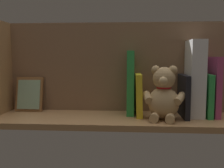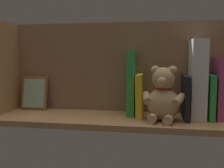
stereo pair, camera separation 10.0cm
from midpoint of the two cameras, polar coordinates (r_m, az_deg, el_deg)
name	(u,v)px [view 1 (the left image)]	position (r cm, az deg, el deg)	size (l,w,h in cm)	color
ground_plane	(112,119)	(101.92, -2.82, -7.80)	(95.80, 27.35, 2.20)	#A87A4C
shelf_back_panel	(114,67)	(110.45, -2.17, 3.73)	(95.80, 1.50, 37.70)	#886447
book_0	(214,87)	(106.26, 19.16, -0.58)	(2.21, 13.30, 23.26)	#B23F72
book_1	(206,95)	(105.61, 17.64, -2.37)	(2.08, 14.02, 16.67)	green
dictionary_thick_white	(195,78)	(104.12, 15.29, 1.19)	(5.54, 13.40, 29.70)	white
book_2	(184,96)	(102.68, 12.92, -2.57)	(1.84, 16.47, 16.31)	black
teddy_bear	(164,96)	(96.31, 8.49, -2.63)	(16.00, 14.37, 20.08)	tan
book_3	(139,95)	(102.66, 3.20, -2.39)	(2.37, 14.00, 16.47)	yellow
book_4	(130,83)	(103.84, 1.37, 0.26)	(2.90, 10.71, 25.64)	green
picture_frame_leaning	(29,94)	(117.55, -20.19, -2.16)	(11.53, 4.37, 14.80)	brown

